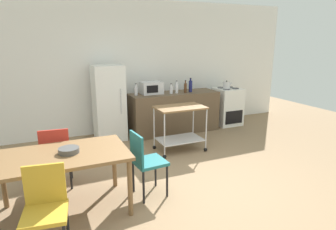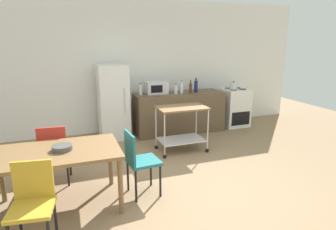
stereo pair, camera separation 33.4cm
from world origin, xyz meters
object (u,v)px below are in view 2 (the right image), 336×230
chair_red (54,150)px  stove_oven (234,107)px  bottle_soy_sauce (191,88)px  chair_mustard (32,201)px  microwave (156,88)px  bottle_sparkling_water (176,90)px  kettle (233,86)px  chair_teal (139,159)px  bottle_vinegar (196,86)px  dining_table (56,157)px  refrigerator (113,102)px  bottle_hot_sauce (182,88)px  kitchen_cart (182,121)px  bottle_olive_oil (141,90)px  fruit_bowl (62,148)px

chair_red → stove_oven: 4.40m
bottle_soy_sauce → chair_red: bearing=-150.3°
chair_mustard → microwave: microwave is taller
bottle_sparkling_water → kettle: 1.44m
chair_teal → bottle_vinegar: bearing=-44.6°
dining_table → refrigerator: size_ratio=0.97×
chair_teal → bottle_hot_sauce: bearing=-39.2°
dining_table → kitchen_cart: (2.15, 1.26, -0.10)m
dining_table → microwave: bearing=50.3°
bottle_sparkling_water → chair_mustard: bearing=-131.7°
bottle_olive_oil → microwave: microwave is taller
bottle_vinegar → bottle_soy_sauce: bearing=-166.4°
stove_oven → refrigerator: (-2.90, 0.08, 0.32)m
chair_red → kitchen_cart: chair_red is taller
kettle → chair_mustard: bearing=-144.0°
dining_table → chair_red: chair_red is taller
chair_red → bottle_vinegar: bearing=-144.8°
dining_table → stove_oven: size_ratio=1.63×
bottle_olive_oil → bottle_soy_sauce: (1.10, -0.14, 0.02)m
chair_red → kettle: 4.28m
chair_teal → bottle_soy_sauce: bearing=-42.8°
chair_red → bottle_vinegar: size_ratio=2.81×
stove_oven → kettle: (-0.12, -0.10, 0.55)m
fruit_bowl → kettle: size_ratio=1.00×
refrigerator → bottle_hot_sauce: refrigerator is taller
dining_table → bottle_vinegar: bearing=38.4°
chair_teal → refrigerator: bearing=-7.5°
bottle_sparkling_water → refrigerator: bearing=172.3°
chair_mustard → bottle_hot_sauce: (2.80, 2.99, 0.50)m
kitchen_cart → bottle_hot_sauce: bottle_hot_sauce is taller
stove_oven → microwave: 2.04m
bottle_olive_oil → bottle_soy_sauce: 1.11m
chair_teal → bottle_vinegar: bottle_vinegar is taller
bottle_vinegar → chair_teal: bearing=-129.2°
refrigerator → bottle_vinegar: 1.85m
chair_red → bottle_olive_oil: bearing=-128.4°
chair_teal → microwave: size_ratio=1.93×
dining_table → kitchen_cart: size_ratio=1.65×
bottle_hot_sauce → bottle_soy_sauce: bearing=-4.1°
chair_teal → microwave: (1.04, 2.50, 0.51)m
microwave → bottle_sparkling_water: microwave is taller
stove_oven → bottle_olive_oil: 2.38m
kitchen_cart → kettle: bearing=30.7°
chair_red → chair_mustard: 1.37m
kitchen_cart → bottle_olive_oil: bottle_olive_oil is taller
kettle → chair_teal: bearing=-141.0°
chair_mustard → kitchen_cart: 3.07m
refrigerator → bottle_vinegar: (1.83, -0.15, 0.26)m
bottle_soy_sauce → bottle_sparkling_water: bearing=178.7°
stove_oven → microwave: size_ratio=2.00×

